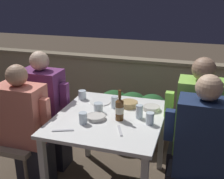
% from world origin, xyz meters
% --- Properties ---
extents(parapet_wall, '(9.00, 0.18, 0.88)m').
position_xyz_m(parapet_wall, '(0.00, 1.65, 0.44)').
color(parapet_wall, gray).
rests_on(parapet_wall, ground_plane).
extents(dining_table, '(0.92, 1.01, 0.76)m').
position_xyz_m(dining_table, '(0.00, 0.00, 0.67)').
color(dining_table, white).
rests_on(dining_table, ground_plane).
extents(planter_hedge, '(0.86, 0.47, 0.63)m').
position_xyz_m(planter_hedge, '(-0.02, 0.94, 0.35)').
color(planter_hedge, brown).
rests_on(planter_hedge, ground_plane).
extents(chair_left_near, '(0.43, 0.42, 0.87)m').
position_xyz_m(chair_left_near, '(-0.95, -0.15, 0.53)').
color(chair_left_near, gray).
rests_on(chair_left_near, ground_plane).
extents(person_coral_top, '(0.50, 0.26, 1.20)m').
position_xyz_m(person_coral_top, '(-0.75, -0.15, 0.60)').
color(person_coral_top, '#282833').
rests_on(person_coral_top, ground_plane).
extents(chair_left_far, '(0.43, 0.42, 0.87)m').
position_xyz_m(chair_left_far, '(-0.94, 0.20, 0.53)').
color(chair_left_far, gray).
rests_on(chair_left_far, ground_plane).
extents(person_purple_stripe, '(0.49, 0.26, 1.24)m').
position_xyz_m(person_purple_stripe, '(-0.74, 0.20, 0.62)').
color(person_purple_stripe, '#282833').
rests_on(person_purple_stripe, ground_plane).
extents(chair_right_near, '(0.43, 0.42, 0.87)m').
position_xyz_m(chair_right_near, '(0.94, -0.15, 0.53)').
color(chair_right_near, gray).
rests_on(chair_right_near, ground_plane).
extents(person_navy_jumper, '(0.48, 0.26, 1.25)m').
position_xyz_m(person_navy_jumper, '(0.75, -0.15, 0.63)').
color(person_navy_jumper, '#282833').
rests_on(person_navy_jumper, ground_plane).
extents(chair_right_far, '(0.43, 0.42, 0.87)m').
position_xyz_m(chair_right_far, '(0.90, 0.16, 0.53)').
color(chair_right_far, gray).
rests_on(chair_right_far, ground_plane).
extents(person_green_blouse, '(0.47, 0.26, 1.30)m').
position_xyz_m(person_green_blouse, '(0.71, 0.16, 0.66)').
color(person_green_blouse, '#282833').
rests_on(person_green_blouse, ground_plane).
extents(beer_bottle, '(0.07, 0.07, 0.27)m').
position_xyz_m(beer_bottle, '(0.10, -0.04, 0.86)').
color(beer_bottle, brown).
rests_on(beer_bottle, dining_table).
extents(plate_0, '(0.20, 0.20, 0.01)m').
position_xyz_m(plate_0, '(-0.18, 0.26, 0.76)').
color(plate_0, white).
rests_on(plate_0, dining_table).
extents(bowl_0, '(0.16, 0.16, 0.05)m').
position_xyz_m(bowl_0, '(0.11, 0.26, 0.79)').
color(bowl_0, tan).
rests_on(bowl_0, dining_table).
extents(bowl_1, '(0.16, 0.16, 0.03)m').
position_xyz_m(bowl_1, '(-0.09, -0.09, 0.78)').
color(bowl_1, beige).
rests_on(bowl_1, dining_table).
extents(bowl_2, '(0.15, 0.15, 0.04)m').
position_xyz_m(bowl_2, '(0.33, 0.23, 0.78)').
color(bowl_2, beige).
rests_on(bowl_2, dining_table).
extents(glass_cup_0, '(0.08, 0.08, 0.09)m').
position_xyz_m(glass_cup_0, '(-0.12, 0.04, 0.80)').
color(glass_cup_0, silver).
rests_on(glass_cup_0, dining_table).
extents(glass_cup_1, '(0.06, 0.06, 0.11)m').
position_xyz_m(glass_cup_1, '(-0.01, 0.19, 0.81)').
color(glass_cup_1, silver).
rests_on(glass_cup_1, dining_table).
extents(glass_cup_2, '(0.08, 0.08, 0.09)m').
position_xyz_m(glass_cup_2, '(-0.38, 0.30, 0.80)').
color(glass_cup_2, silver).
rests_on(glass_cup_2, dining_table).
extents(glass_cup_3, '(0.07, 0.07, 0.10)m').
position_xyz_m(glass_cup_3, '(0.36, -0.04, 0.81)').
color(glass_cup_3, silver).
rests_on(glass_cup_3, dining_table).
extents(glass_cup_4, '(0.07, 0.07, 0.10)m').
position_xyz_m(glass_cup_4, '(-0.16, -0.19, 0.81)').
color(glass_cup_4, silver).
rests_on(glass_cup_4, dining_table).
extents(glass_cup_5, '(0.06, 0.06, 0.12)m').
position_xyz_m(glass_cup_5, '(0.25, 0.04, 0.82)').
color(glass_cup_5, silver).
rests_on(glass_cup_5, dining_table).
extents(fork_0, '(0.09, 0.16, 0.01)m').
position_xyz_m(fork_0, '(0.16, -0.23, 0.76)').
color(fork_0, silver).
rests_on(fork_0, dining_table).
extents(fork_1, '(0.16, 0.08, 0.01)m').
position_xyz_m(fork_1, '(-0.26, -0.36, 0.76)').
color(fork_1, silver).
rests_on(fork_1, dining_table).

